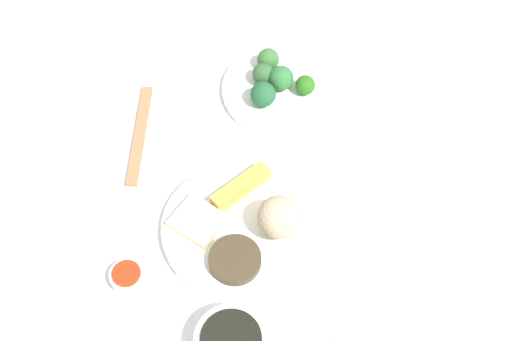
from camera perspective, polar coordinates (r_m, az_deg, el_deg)
name	(u,v)px	position (r m, az deg, el deg)	size (l,w,h in m)	color
tabletop	(257,225)	(1.12, 0.07, -4.77)	(2.20, 2.20, 0.02)	silver
main_plate	(238,228)	(1.10, -1.56, -4.99)	(0.26, 0.26, 0.02)	white
rice_scoop	(279,217)	(1.06, 1.99, -4.06)	(0.07, 0.07, 0.07)	tan
spring_roll	(241,187)	(1.12, -1.33, -1.46)	(0.11, 0.03, 0.03)	gold
crab_rangoon_wonton	(198,221)	(1.09, -5.08, -4.40)	(0.07, 0.08, 0.02)	beige
stir_fry_heap	(235,260)	(1.06, -1.84, -7.76)	(0.09, 0.09, 0.02)	#403421
broccoli_plate	(281,89)	(1.27, 2.21, 7.06)	(0.23, 0.23, 0.01)	white
broccoli_floret_0	(268,59)	(1.29, 1.07, 9.63)	(0.04, 0.04, 0.04)	#3A6835
broccoli_floret_1	(263,94)	(1.23, 0.62, 6.64)	(0.05, 0.05, 0.05)	#215A34
broccoli_floret_2	(305,85)	(1.25, 4.29, 7.41)	(0.04, 0.04, 0.04)	#2B671A
broccoli_floret_3	(281,78)	(1.25, 2.19, 8.02)	(0.05, 0.05, 0.05)	#2E6D36
broccoli_floret_4	(263,74)	(1.26, 0.65, 8.38)	(0.04, 0.04, 0.04)	#335D34
soy_sauce_bowl_liquid	(231,339)	(0.99, -2.19, -14.39)	(0.09, 0.09, 0.00)	black
sauce_ramekin_sweet_and_sour	(128,277)	(1.08, -11.09, -9.06)	(0.06, 0.06, 0.02)	white
sauce_ramekin_sweet_and_sour_liquid	(126,273)	(1.07, -11.21, -8.77)	(0.05, 0.05, 0.00)	red
chopsticks_pair	(140,134)	(1.23, -10.07, 3.12)	(0.22, 0.02, 0.01)	#A7724A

